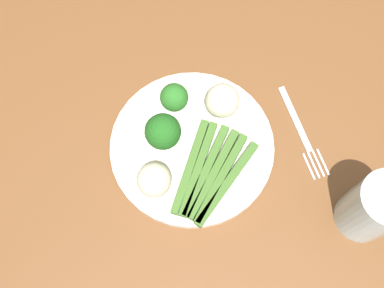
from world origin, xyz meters
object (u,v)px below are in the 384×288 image
(broccoli_back_right, at_px, (174,98))
(fork, at_px, (301,133))
(dining_table, at_px, (208,178))
(water_glass, at_px, (374,208))
(cauliflower_left, at_px, (154,180))
(cauliflower_right, at_px, (222,101))
(asparagus_bundle, at_px, (209,173))
(broccoli_near_center, at_px, (163,132))
(plate, at_px, (192,147))

(broccoli_back_right, height_order, fork, broccoli_back_right)
(dining_table, height_order, water_glass, water_glass)
(broccoli_back_right, relative_size, cauliflower_left, 1.05)
(dining_table, relative_size, cauliflower_right, 25.31)
(broccoli_back_right, distance_m, water_glass, 0.33)
(dining_table, bearing_deg, cauliflower_right, -110.56)
(broccoli_back_right, xyz_separation_m, cauliflower_left, (0.05, 0.13, -0.01))
(water_glass, bearing_deg, fork, -68.36)
(asparagus_bundle, height_order, broccoli_near_center, broccoli_near_center)
(cauliflower_left, bearing_deg, dining_table, -159.60)
(broccoli_near_center, bearing_deg, plate, 163.32)
(broccoli_near_center, height_order, water_glass, water_glass)
(cauliflower_left, relative_size, water_glass, 0.42)
(asparagus_bundle, bearing_deg, broccoli_back_right, 51.07)
(asparagus_bundle, xyz_separation_m, cauliflower_left, (0.08, 0.00, 0.02))
(water_glass, bearing_deg, asparagus_bundle, -23.21)
(broccoli_near_center, height_order, cauliflower_left, broccoli_near_center)
(broccoli_near_center, bearing_deg, dining_table, 152.73)
(cauliflower_right, relative_size, water_glass, 0.44)
(cauliflower_left, distance_m, fork, 0.25)
(dining_table, xyz_separation_m, water_glass, (-0.21, 0.12, 0.16))
(dining_table, distance_m, water_glass, 0.29)
(broccoli_back_right, relative_size, water_glass, 0.45)
(asparagus_bundle, relative_size, broccoli_back_right, 3.08)
(cauliflower_left, height_order, fork, cauliflower_left)
(broccoli_near_center, bearing_deg, cauliflower_left, 72.40)
(cauliflower_left, bearing_deg, water_glass, 163.65)
(cauliflower_left, height_order, water_glass, water_glass)
(water_glass, bearing_deg, cauliflower_right, -48.07)
(plate, distance_m, cauliflower_right, 0.09)
(plate, xyz_separation_m, cauliflower_left, (0.06, 0.06, 0.03))
(cauliflower_left, distance_m, water_glass, 0.31)
(dining_table, bearing_deg, fork, -170.86)
(cauliflower_right, distance_m, water_glass, 0.27)
(broccoli_near_center, xyz_separation_m, fork, (-0.22, 0.01, -0.05))
(asparagus_bundle, bearing_deg, dining_table, 21.18)
(broccoli_back_right, bearing_deg, cauliflower_left, 70.13)
(plate, relative_size, cauliflower_left, 4.96)
(broccoli_near_center, distance_m, cauliflower_left, 0.07)
(cauliflower_right, bearing_deg, fork, 155.89)
(plate, bearing_deg, cauliflower_left, 41.21)
(cauliflower_right, distance_m, cauliflower_left, 0.16)
(asparagus_bundle, height_order, cauliflower_right, cauliflower_right)
(dining_table, height_order, cauliflower_right, cauliflower_right)
(broccoli_back_right, height_order, water_glass, water_glass)
(broccoli_near_center, bearing_deg, broccoli_back_right, -112.50)
(asparagus_bundle, height_order, broccoli_back_right, broccoli_back_right)
(fork, bearing_deg, broccoli_near_center, -103.68)
(fork, xyz_separation_m, water_glass, (-0.06, 0.15, 0.06))
(dining_table, xyz_separation_m, fork, (-0.15, -0.02, 0.10))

